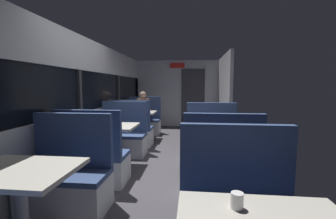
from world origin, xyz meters
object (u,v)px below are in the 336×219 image
object	(u,v)px
dining_table_rear_aisle	(216,136)
bench_rear_aisle_facing_entry	(212,144)
dining_table_near_window	(20,181)
bench_mid_window_facing_entry	(123,139)
seated_passenger	(144,116)
bench_mid_window_facing_end	(94,161)
dining_table_mid_window	(110,131)
coffee_cup_primary	(237,201)
bench_rear_aisle_facing_end	(221,172)
dining_table_far_window	(138,115)
bench_near_window_facing_entry	(68,181)
bench_far_window_facing_entry	(144,123)
bench_far_window_facing_end	(132,132)

from	to	relation	value
dining_table_rear_aisle	bench_rear_aisle_facing_entry	distance (m)	0.77
dining_table_near_window	bench_mid_window_facing_entry	xyz separation A→B (m)	(0.00, 2.79, -0.31)
dining_table_rear_aisle	bench_rear_aisle_facing_entry	size ratio (longest dim) A/B	0.82
seated_passenger	bench_mid_window_facing_end	bearing A→B (deg)	-90.00
bench_mid_window_facing_entry	dining_table_mid_window	bearing A→B (deg)	-90.00
bench_rear_aisle_facing_entry	dining_table_near_window	bearing A→B (deg)	-124.63
bench_mid_window_facing_end	bench_rear_aisle_facing_entry	bearing A→B (deg)	33.81
bench_mid_window_facing_end	bench_rear_aisle_facing_entry	distance (m)	2.15
coffee_cup_primary	seated_passenger	bearing A→B (deg)	107.66
dining_table_mid_window	bench_rear_aisle_facing_entry	size ratio (longest dim) A/B	0.82
dining_table_rear_aisle	bench_rear_aisle_facing_end	world-z (taller)	bench_rear_aisle_facing_end
dining_table_far_window	dining_table_rear_aisle	xyz separation A→B (m)	(1.79, -2.29, 0.00)
bench_near_window_facing_entry	bench_mid_window_facing_end	world-z (taller)	same
dining_table_rear_aisle	seated_passenger	xyz separation A→B (m)	(-1.79, 2.92, -0.10)
bench_mid_window_facing_entry	dining_table_far_window	xyz separation A→B (m)	(0.00, 1.39, 0.31)
dining_table_near_window	bench_near_window_facing_entry	xyz separation A→B (m)	(0.00, 0.70, -0.31)
bench_far_window_facing_entry	seated_passenger	size ratio (longest dim) A/B	0.87
bench_rear_aisle_facing_entry	coffee_cup_primary	world-z (taller)	bench_rear_aisle_facing_entry
bench_far_window_facing_end	bench_near_window_facing_entry	bearing A→B (deg)	-90.00
bench_far_window_facing_entry	dining_table_rear_aisle	distance (m)	3.50
bench_far_window_facing_end	dining_table_rear_aisle	bearing A→B (deg)	-41.67
bench_near_window_facing_entry	bench_far_window_facing_end	bearing A→B (deg)	90.00
seated_passenger	coffee_cup_primary	world-z (taller)	seated_passenger
bench_rear_aisle_facing_end	seated_passenger	size ratio (longest dim) A/B	0.87
dining_table_near_window	bench_mid_window_facing_end	bearing A→B (deg)	90.00
dining_table_mid_window	dining_table_far_window	xyz separation A→B (m)	(0.00, 2.09, 0.00)
coffee_cup_primary	bench_near_window_facing_entry	bearing A→B (deg)	145.96
bench_far_window_facing_end	bench_rear_aisle_facing_entry	distance (m)	2.00
bench_near_window_facing_entry	coffee_cup_primary	world-z (taller)	bench_near_window_facing_entry
dining_table_near_window	bench_rear_aisle_facing_end	size ratio (longest dim) A/B	0.82
bench_rear_aisle_facing_end	seated_passenger	xyz separation A→B (m)	(-1.79, 3.62, 0.21)
dining_table_near_window	bench_mid_window_facing_entry	world-z (taller)	bench_mid_window_facing_entry
bench_near_window_facing_entry	dining_table_rear_aisle	size ratio (longest dim) A/B	1.22
dining_table_mid_window	bench_far_window_facing_end	xyz separation A→B (m)	(0.00, 1.39, -0.31)
bench_far_window_facing_end	bench_rear_aisle_facing_end	size ratio (longest dim) A/B	1.00
bench_far_window_facing_end	bench_rear_aisle_facing_end	world-z (taller)	same
bench_far_window_facing_entry	seated_passenger	distance (m)	0.22
bench_mid_window_facing_entry	bench_far_window_facing_end	xyz separation A→B (m)	(0.00, 0.69, 0.00)
dining_table_rear_aisle	coffee_cup_primary	xyz separation A→B (m)	(-0.12, -2.32, 0.15)
bench_mid_window_facing_end	bench_rear_aisle_facing_end	distance (m)	1.80
dining_table_near_window	bench_far_window_facing_entry	xyz separation A→B (m)	(0.00, 4.89, -0.31)
bench_near_window_facing_entry	bench_mid_window_facing_entry	size ratio (longest dim) A/B	1.00
bench_mid_window_facing_entry	bench_far_window_facing_end	size ratio (longest dim) A/B	1.00
dining_table_near_window	coffee_cup_primary	size ratio (longest dim) A/B	10.00
bench_rear_aisle_facing_end	bench_near_window_facing_entry	bearing A→B (deg)	-164.57
dining_table_mid_window	dining_table_rear_aisle	bearing A→B (deg)	-6.38
bench_far_window_facing_entry	dining_table_rear_aisle	bearing A→B (deg)	-59.11
bench_far_window_facing_entry	bench_mid_window_facing_end	bearing A→B (deg)	-90.00
dining_table_mid_window	bench_far_window_facing_entry	world-z (taller)	bench_far_window_facing_entry
dining_table_mid_window	bench_rear_aisle_facing_end	world-z (taller)	bench_rear_aisle_facing_end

